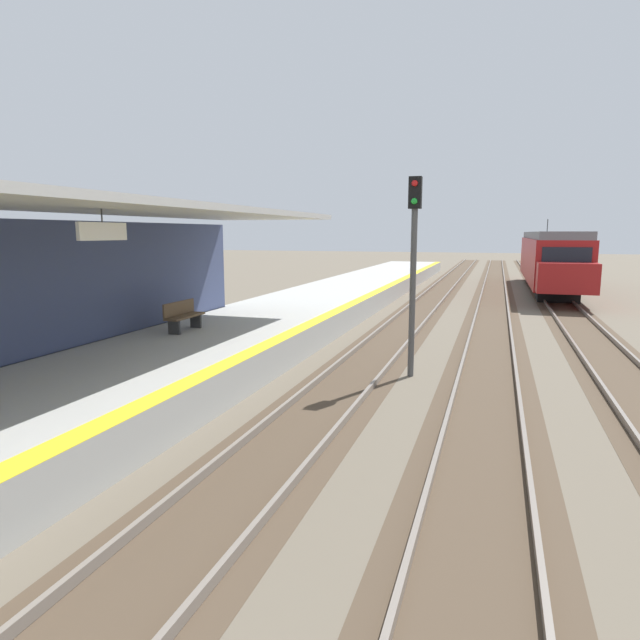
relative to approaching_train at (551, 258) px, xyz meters
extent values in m
cube|color=#A8A8A3|center=(-11.20, -22.70, -1.73)|extent=(5.00, 80.00, 0.90)
cube|color=yellow|center=(-8.95, -22.70, -1.27)|extent=(0.50, 80.00, 0.01)
cube|color=white|center=(-10.90, -29.43, 1.64)|extent=(0.08, 1.40, 0.36)
cylinder|color=#333333|center=(-10.90, -29.43, 1.96)|extent=(0.03, 0.03, 0.27)
cube|color=#4C3D2D|center=(-6.80, -18.70, -2.17)|extent=(2.34, 120.00, 0.01)
cube|color=slate|center=(-7.52, -18.70, -2.09)|extent=(0.08, 120.00, 0.15)
cube|color=slate|center=(-6.08, -18.70, -2.09)|extent=(0.08, 120.00, 0.15)
cube|color=#4C3D2D|center=(-3.40, -18.70, -2.17)|extent=(2.34, 120.00, 0.01)
cube|color=slate|center=(-4.12, -18.70, -2.09)|extent=(0.08, 120.00, 0.15)
cube|color=slate|center=(-2.68, -18.70, -2.09)|extent=(0.08, 120.00, 0.15)
cube|color=#4C3D2D|center=(0.00, -18.70, -2.17)|extent=(2.34, 120.00, 0.01)
cube|color=slate|center=(-0.72, -18.70, -2.09)|extent=(0.08, 120.00, 0.15)
cube|color=slate|center=(0.72, -18.70, -2.09)|extent=(0.08, 120.00, 0.15)
cube|color=maroon|center=(0.00, 0.38, -0.11)|extent=(2.90, 18.00, 2.70)
cube|color=slate|center=(0.00, 0.38, 1.46)|extent=(2.67, 18.00, 0.44)
cube|color=black|center=(0.00, -8.64, 0.30)|extent=(2.32, 0.06, 1.21)
cube|color=maroon|center=(0.00, -9.42, -0.58)|extent=(2.78, 1.60, 1.49)
cube|color=black|center=(1.46, 0.38, 0.30)|extent=(0.04, 15.84, 0.86)
cylinder|color=#333333|center=(0.00, 3.98, 2.13)|extent=(0.06, 0.06, 0.90)
cube|color=black|center=(0.00, -5.47, -1.82)|extent=(2.18, 2.20, 0.72)
cube|color=black|center=(0.00, 6.23, -1.82)|extent=(2.18, 2.20, 0.72)
cylinder|color=#4C4C4C|center=(-5.38, -24.42, 0.02)|extent=(0.16, 0.16, 4.40)
cube|color=black|center=(-5.38, -24.42, 2.62)|extent=(0.32, 0.24, 0.80)
sphere|color=red|center=(-5.38, -24.56, 2.84)|extent=(0.16, 0.16, 0.16)
sphere|color=green|center=(-5.38, -24.56, 2.40)|extent=(0.16, 0.16, 0.16)
cube|color=brown|center=(-12.06, -24.67, -0.84)|extent=(0.44, 1.60, 0.06)
cube|color=brown|center=(-12.26, -24.67, -0.60)|extent=(0.06, 1.60, 0.40)
cube|color=#333333|center=(-12.06, -25.27, -1.06)|extent=(0.36, 0.08, 0.44)
cube|color=#333333|center=(-12.06, -24.07, -1.06)|extent=(0.36, 0.08, 0.44)
camera|label=1|loc=(-3.32, -38.66, 1.62)|focal=30.63mm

